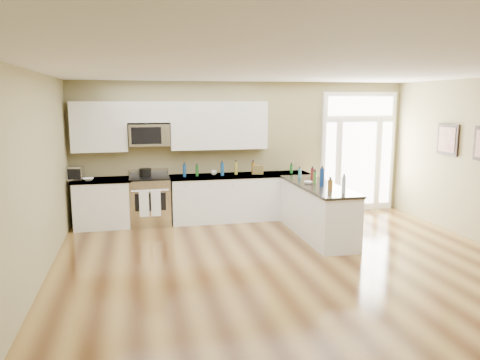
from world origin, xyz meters
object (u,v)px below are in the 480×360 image
object	(u,v)px
toaster_oven	(75,173)
kitchen_range	(150,201)
peninsula_cabinet	(317,212)
stockpot	(145,172)

from	to	relation	value
toaster_oven	kitchen_range	bearing A→B (deg)	9.77
peninsula_cabinet	kitchen_range	xyz separation A→B (m)	(-2.90, 1.45, 0.04)
peninsula_cabinet	kitchen_range	distance (m)	3.25
kitchen_range	peninsula_cabinet	bearing A→B (deg)	-26.50
peninsula_cabinet	stockpot	world-z (taller)	stockpot
stockpot	peninsula_cabinet	bearing A→B (deg)	-27.05
stockpot	kitchen_range	bearing A→B (deg)	-45.24
kitchen_range	toaster_oven	world-z (taller)	toaster_oven
peninsula_cabinet	stockpot	size ratio (longest dim) A/B	10.22
peninsula_cabinet	toaster_oven	bearing A→B (deg)	161.24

